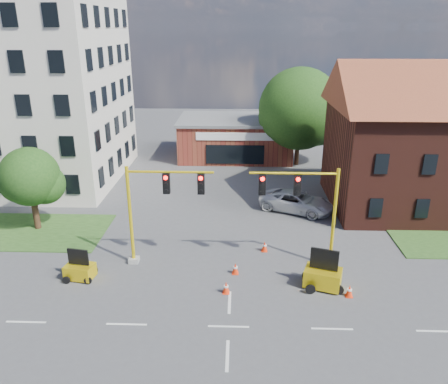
# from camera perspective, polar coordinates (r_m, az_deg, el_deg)

# --- Properties ---
(ground) EXTENTS (120.00, 120.00, 0.00)m
(ground) POSITION_cam_1_polar(r_m,az_deg,el_deg) (22.17, 0.60, -17.17)
(ground) COLOR #464649
(ground) RESTS_ON ground
(lane_markings) EXTENTS (60.00, 36.00, 0.01)m
(lane_markings) POSITION_cam_1_polar(r_m,az_deg,el_deg) (19.89, 0.36, -22.47)
(lane_markings) COLOR silver
(lane_markings) RESTS_ON ground
(office_block) EXTENTS (18.40, 15.40, 20.60)m
(office_block) POSITION_cam_1_polar(r_m,az_deg,el_deg) (44.48, -26.18, 14.46)
(office_block) COLOR silver
(office_block) RESTS_ON ground
(brick_shop) EXTENTS (12.40, 8.40, 4.30)m
(brick_shop) POSITION_cam_1_polar(r_m,az_deg,el_deg) (48.83, 1.50, 7.17)
(brick_shop) COLOR maroon
(brick_shop) RESTS_ON ground
(tree_large) EXTENTS (8.73, 8.32, 10.01)m
(tree_large) POSITION_cam_1_polar(r_m,az_deg,el_deg) (45.74, 10.36, 10.34)
(tree_large) COLOR #381F14
(tree_large) RESTS_ON ground
(tree_nw_front) EXTENTS (4.29, 4.09, 6.02)m
(tree_nw_front) POSITION_cam_1_polar(r_m,az_deg,el_deg) (32.94, -23.62, 1.60)
(tree_nw_front) COLOR #381F14
(tree_nw_front) RESTS_ON ground
(signal_mast_west) EXTENTS (5.30, 0.60, 6.20)m
(signal_mast_west) POSITION_cam_1_polar(r_m,az_deg,el_deg) (25.85, -8.73, -1.55)
(signal_mast_west) COLOR gray
(signal_mast_west) RESTS_ON ground
(signal_mast_east) EXTENTS (5.30, 0.60, 6.20)m
(signal_mast_east) POSITION_cam_1_polar(r_m,az_deg,el_deg) (25.71, 10.73, -1.80)
(signal_mast_east) COLOR gray
(signal_mast_east) RESTS_ON ground
(trailer_west) EXTENTS (1.74, 1.31, 1.81)m
(trailer_west) POSITION_cam_1_polar(r_m,az_deg,el_deg) (26.76, -18.32, -9.62)
(trailer_west) COLOR yellow
(trailer_west) RESTS_ON ground
(trailer_east) EXTENTS (2.29, 1.88, 2.24)m
(trailer_east) POSITION_cam_1_polar(r_m,az_deg,el_deg) (25.23, 12.78, -10.63)
(trailer_east) COLOR yellow
(trailer_east) RESTS_ON ground
(cone_a) EXTENTS (0.40, 0.40, 0.70)m
(cone_a) POSITION_cam_1_polar(r_m,az_deg,el_deg) (24.31, 0.27, -12.38)
(cone_a) COLOR #F2300C
(cone_a) RESTS_ON ground
(cone_b) EXTENTS (0.40, 0.40, 0.70)m
(cone_b) POSITION_cam_1_polar(r_m,az_deg,el_deg) (26.02, 1.49, -9.96)
(cone_b) COLOR #F2300C
(cone_b) RESTS_ON ground
(cone_c) EXTENTS (0.40, 0.40, 0.70)m
(cone_c) POSITION_cam_1_polar(r_m,az_deg,el_deg) (24.96, 16.05, -12.32)
(cone_c) COLOR #F2300C
(cone_c) RESTS_ON ground
(cone_d) EXTENTS (0.40, 0.40, 0.70)m
(cone_d) POSITION_cam_1_polar(r_m,az_deg,el_deg) (28.54, 5.31, -7.08)
(cone_d) COLOR #F2300C
(cone_d) RESTS_ON ground
(pickup_white) EXTENTS (6.30, 4.77, 1.59)m
(pickup_white) POSITION_cam_1_polar(r_m,az_deg,el_deg) (34.74, 9.45, -1.21)
(pickup_white) COLOR silver
(pickup_white) RESTS_ON ground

